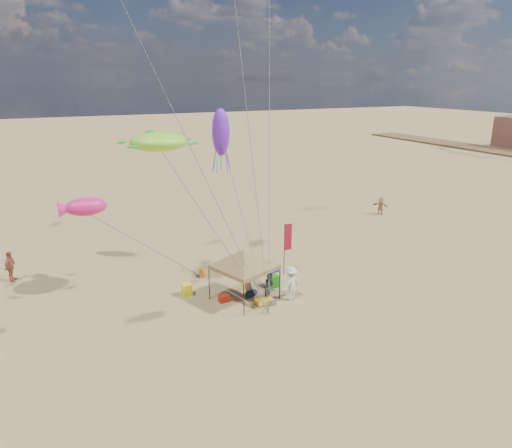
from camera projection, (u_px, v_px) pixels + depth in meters
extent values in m
plane|color=tan|center=(283.00, 317.00, 23.18)|extent=(280.00, 280.00, 0.00)
cylinder|color=black|center=(209.00, 284.00, 24.77)|extent=(0.05, 0.05, 1.77)
cylinder|color=black|center=(245.00, 270.00, 26.57)|extent=(0.05, 0.05, 1.77)
cylinder|color=black|center=(244.00, 300.00, 22.99)|extent=(0.05, 0.05, 1.77)
cylinder|color=black|center=(280.00, 284.00, 24.79)|extent=(0.05, 0.05, 1.77)
cube|color=olive|center=(244.00, 267.00, 24.49)|extent=(3.48, 3.48, 0.21)
pyramid|color=olive|center=(244.00, 249.00, 24.19)|extent=(5.07, 5.07, 0.88)
cylinder|color=black|center=(284.00, 249.00, 27.75)|extent=(0.04, 0.04, 3.23)
cube|color=#B00E25|center=(288.00, 237.00, 27.61)|extent=(0.47, 0.06, 1.62)
cube|color=red|center=(224.00, 298.00, 24.70)|extent=(0.54, 0.38, 0.38)
cube|color=#1520AB|center=(274.00, 269.00, 28.56)|extent=(0.54, 0.38, 0.38)
cylinder|color=#0D223A|center=(251.00, 294.00, 25.25)|extent=(0.69, 0.54, 0.36)
cylinder|color=orange|center=(202.00, 273.00, 27.91)|extent=(0.54, 0.69, 0.36)
cube|color=#1F7B16|center=(274.00, 281.00, 26.45)|extent=(0.50, 0.50, 0.70)
cube|color=#FFFC1C|center=(187.00, 290.00, 25.37)|extent=(0.50, 0.50, 0.70)
cube|color=slate|center=(272.00, 303.00, 24.36)|extent=(0.34, 0.30, 0.28)
cube|color=yellow|center=(264.00, 301.00, 24.37)|extent=(0.90, 0.50, 0.24)
imported|color=tan|center=(248.00, 282.00, 25.20)|extent=(0.69, 0.59, 1.59)
imported|color=#323A44|center=(270.00, 287.00, 24.63)|extent=(0.98, 0.93, 1.59)
imported|color=white|center=(291.00, 283.00, 24.72)|extent=(1.38, 1.06, 1.89)
imported|color=#A85A40|center=(10.00, 266.00, 27.04)|extent=(0.85, 1.16, 1.83)
imported|color=tan|center=(381.00, 206.00, 40.48)|extent=(1.09, 1.45, 1.53)
ellipsoid|color=#97FF2E|center=(159.00, 142.00, 23.17)|extent=(3.00, 2.44, 0.97)
ellipsoid|color=#F31E75|center=(86.00, 207.00, 19.03)|extent=(1.80, 1.11, 0.75)
ellipsoid|color=#7624D7|center=(221.00, 132.00, 28.06)|extent=(1.22, 1.22, 2.84)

